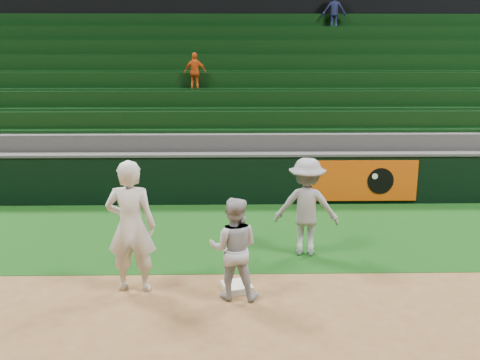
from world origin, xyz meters
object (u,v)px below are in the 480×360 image
first_baseman (131,227)px  base_coach (306,207)px  first_base (237,287)px  baserunner (234,248)px

first_baseman → base_coach: (2.92, 1.46, -0.14)m
first_base → base_coach: 2.15m
baserunner → base_coach: (1.34, 1.75, 0.12)m
first_baseman → first_base: bearing=-178.5°
first_baseman → baserunner: 1.63m
first_baseman → baserunner: (1.58, -0.29, -0.26)m
first_baseman → base_coach: size_ratio=1.16×
baserunner → first_base: bearing=-93.7°
first_base → first_baseman: first_baseman is taller
first_base → base_coach: bearing=49.1°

